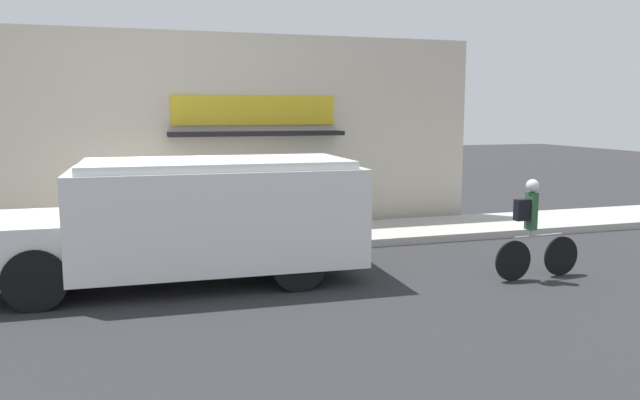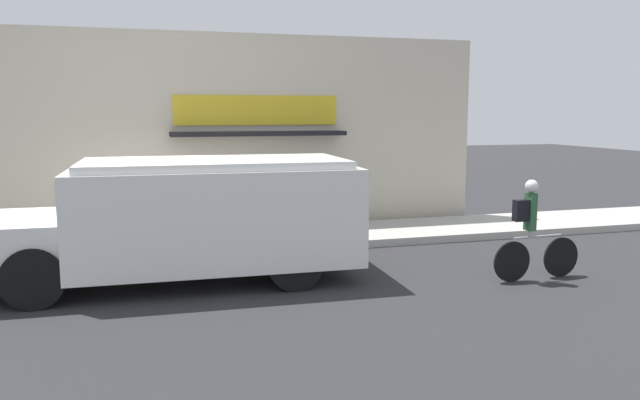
{
  "view_description": "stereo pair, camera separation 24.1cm",
  "coord_description": "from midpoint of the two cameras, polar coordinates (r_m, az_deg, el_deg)",
  "views": [
    {
      "loc": [
        -0.24,
        -12.0,
        2.87
      ],
      "look_at": [
        3.45,
        -0.2,
        1.1
      ],
      "focal_mm": 35.0,
      "sensor_mm": 36.0,
      "label": 1
    },
    {
      "loc": [
        -0.01,
        -12.07,
        2.87
      ],
      "look_at": [
        3.45,
        -0.2,
        1.1
      ],
      "focal_mm": 35.0,
      "sensor_mm": 36.0,
      "label": 2
    }
  ],
  "objects": [
    {
      "name": "cyclist",
      "position": [
        11.22,
        18.32,
        -2.74
      ],
      "size": [
        1.71,
        0.22,
        1.73
      ],
      "rotation": [
        0.0,
        0.0,
        0.05
      ],
      "color": "black",
      "rests_on": "ground_plane"
    },
    {
      "name": "ground_plane",
      "position": [
        12.38,
        -16.39,
        -5.6
      ],
      "size": [
        70.0,
        70.0,
        0.0
      ],
      "primitive_type": "plane",
      "color": "#2B2B2D"
    },
    {
      "name": "trash_bin",
      "position": [
        14.16,
        -1.77,
        -1.23
      ],
      "size": [
        0.57,
        0.57,
        0.79
      ],
      "color": "#2D5138",
      "rests_on": "sidewalk"
    },
    {
      "name": "sidewalk",
      "position": [
        13.46,
        -16.5,
        -4.14
      ],
      "size": [
        28.0,
        2.27,
        0.17
      ],
      "color": "#ADAAA3",
      "rests_on": "ground_plane"
    },
    {
      "name": "storefront",
      "position": [
        14.68,
        -16.68,
        5.71
      ],
      "size": [
        16.53,
        0.78,
        4.66
      ],
      "color": "beige",
      "rests_on": "ground_plane"
    },
    {
      "name": "school_bus",
      "position": [
        10.67,
        -12.38,
        -1.6
      ],
      "size": [
        6.36,
        2.85,
        2.07
      ],
      "rotation": [
        0.0,
        0.0,
        -0.03
      ],
      "color": "white",
      "rests_on": "ground_plane"
    }
  ]
}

